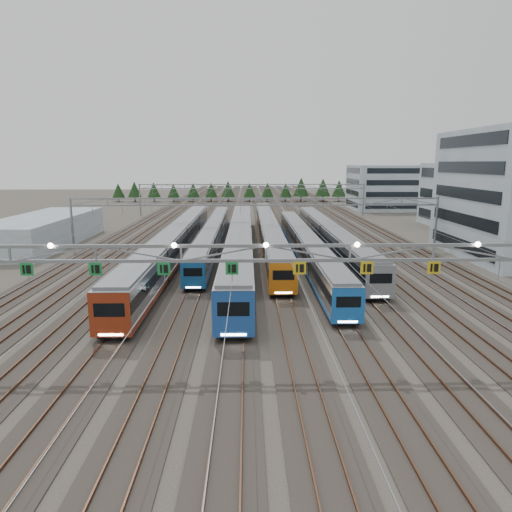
{
  "coord_description": "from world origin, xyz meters",
  "views": [
    {
      "loc": [
        -1.2,
        -29.56,
        13.2
      ],
      "look_at": [
        -0.32,
        17.53,
        3.5
      ],
      "focal_mm": 32.0,
      "sensor_mm": 36.0,
      "label": 1
    }
  ],
  "objects_px": {
    "gantry_mid": "(255,208)",
    "depot_bldg_north": "(391,187)",
    "train_a": "(177,241)",
    "depot_bldg_mid": "(466,195)",
    "gantry_far": "(252,190)",
    "train_e": "(305,245)",
    "gantry_near": "(265,257)",
    "west_shed": "(44,230)",
    "train_d": "(269,231)",
    "train_f": "(329,236)",
    "train_b": "(213,234)",
    "train_c": "(240,239)"
  },
  "relations": [
    {
      "from": "gantry_mid",
      "to": "depot_bldg_north",
      "type": "height_order",
      "value": "depot_bldg_north"
    },
    {
      "from": "train_a",
      "to": "depot_bldg_mid",
      "type": "relative_size",
      "value": 4.04
    },
    {
      "from": "train_a",
      "to": "gantry_far",
      "type": "distance_m",
      "value": 52.05
    },
    {
      "from": "train_a",
      "to": "train_e",
      "type": "relative_size",
      "value": 1.16
    },
    {
      "from": "gantry_near",
      "to": "west_shed",
      "type": "bearing_deg",
      "value": 127.57
    },
    {
      "from": "train_d",
      "to": "gantry_mid",
      "type": "bearing_deg",
      "value": -117.68
    },
    {
      "from": "train_f",
      "to": "train_b",
      "type": "bearing_deg",
      "value": 166.83
    },
    {
      "from": "train_a",
      "to": "train_f",
      "type": "xyz_separation_m",
      "value": [
        22.5,
        4.62,
        -0.13
      ]
    },
    {
      "from": "train_d",
      "to": "west_shed",
      "type": "bearing_deg",
      "value": 179.56
    },
    {
      "from": "train_e",
      "to": "gantry_mid",
      "type": "relative_size",
      "value": 0.98
    },
    {
      "from": "depot_bldg_north",
      "to": "west_shed",
      "type": "height_order",
      "value": "depot_bldg_north"
    },
    {
      "from": "train_f",
      "to": "depot_bldg_mid",
      "type": "xyz_separation_m",
      "value": [
        33.02,
        25.99,
        4.4
      ]
    },
    {
      "from": "train_f",
      "to": "gantry_far",
      "type": "relative_size",
      "value": 0.98
    },
    {
      "from": "train_c",
      "to": "gantry_near",
      "type": "bearing_deg",
      "value": -86.43
    },
    {
      "from": "depot_bldg_mid",
      "to": "depot_bldg_north",
      "type": "xyz_separation_m",
      "value": [
        -4.65,
        35.65,
        -0.32
      ]
    },
    {
      "from": "train_d",
      "to": "train_e",
      "type": "bearing_deg",
      "value": -69.22
    },
    {
      "from": "train_b",
      "to": "depot_bldg_north",
      "type": "bearing_deg",
      "value": 51.08
    },
    {
      "from": "train_c",
      "to": "gantry_mid",
      "type": "distance_m",
      "value": 6.72
    },
    {
      "from": "train_c",
      "to": "train_e",
      "type": "xyz_separation_m",
      "value": [
        9.0,
        -2.71,
        -0.32
      ]
    },
    {
      "from": "train_c",
      "to": "train_d",
      "type": "xyz_separation_m",
      "value": [
        4.5,
        9.14,
        -0.21
      ]
    },
    {
      "from": "train_e",
      "to": "gantry_near",
      "type": "relative_size",
      "value": 0.98
    },
    {
      "from": "train_a",
      "to": "train_e",
      "type": "bearing_deg",
      "value": -6.08
    },
    {
      "from": "west_shed",
      "to": "depot_bldg_north",
      "type": "bearing_deg",
      "value": 37.12
    },
    {
      "from": "train_a",
      "to": "train_b",
      "type": "relative_size",
      "value": 1.15
    },
    {
      "from": "train_c",
      "to": "depot_bldg_north",
      "type": "distance_m",
      "value": 77.81
    },
    {
      "from": "train_c",
      "to": "train_f",
      "type": "bearing_deg",
      "value": 15.81
    },
    {
      "from": "train_d",
      "to": "gantry_near",
      "type": "height_order",
      "value": "gantry_near"
    },
    {
      "from": "gantry_near",
      "to": "gantry_far",
      "type": "height_order",
      "value": "gantry_near"
    },
    {
      "from": "train_b",
      "to": "train_d",
      "type": "xyz_separation_m",
      "value": [
        9.0,
        1.11,
        0.18
      ]
    },
    {
      "from": "train_f",
      "to": "depot_bldg_mid",
      "type": "relative_size",
      "value": 3.44
    },
    {
      "from": "train_f",
      "to": "gantry_near",
      "type": "distance_m",
      "value": 40.99
    },
    {
      "from": "depot_bldg_north",
      "to": "train_b",
      "type": "bearing_deg",
      "value": -128.92
    },
    {
      "from": "gantry_near",
      "to": "depot_bldg_north",
      "type": "distance_m",
      "value": 108.26
    },
    {
      "from": "train_a",
      "to": "gantry_mid",
      "type": "distance_m",
      "value": 13.25
    },
    {
      "from": "train_a",
      "to": "depot_bldg_mid",
      "type": "bearing_deg",
      "value": 28.87
    },
    {
      "from": "west_shed",
      "to": "gantry_mid",
      "type": "bearing_deg",
      "value": -7.56
    },
    {
      "from": "train_e",
      "to": "west_shed",
      "type": "bearing_deg",
      "value": 163.57
    },
    {
      "from": "train_d",
      "to": "depot_bldg_north",
      "type": "xyz_separation_m",
      "value": [
        37.37,
        56.32,
        4.09
      ]
    },
    {
      "from": "gantry_far",
      "to": "gantry_near",
      "type": "bearing_deg",
      "value": -90.03
    },
    {
      "from": "train_c",
      "to": "train_d",
      "type": "height_order",
      "value": "train_c"
    },
    {
      "from": "train_c",
      "to": "gantry_far",
      "type": "xyz_separation_m",
      "value": [
        2.25,
        49.85,
        4.07
      ]
    },
    {
      "from": "gantry_near",
      "to": "train_e",
      "type": "bearing_deg",
      "value": 78.21
    },
    {
      "from": "depot_bldg_mid",
      "to": "train_c",
      "type": "bearing_deg",
      "value": -147.35
    },
    {
      "from": "train_d",
      "to": "train_e",
      "type": "relative_size",
      "value": 1.13
    },
    {
      "from": "gantry_mid",
      "to": "depot_bldg_north",
      "type": "distance_m",
      "value": 72.41
    },
    {
      "from": "train_f",
      "to": "depot_bldg_mid",
      "type": "height_order",
      "value": "depot_bldg_mid"
    },
    {
      "from": "train_d",
      "to": "train_e",
      "type": "height_order",
      "value": "train_d"
    },
    {
      "from": "train_d",
      "to": "gantry_far",
      "type": "relative_size",
      "value": 1.11
    },
    {
      "from": "train_d",
      "to": "gantry_near",
      "type": "relative_size",
      "value": 1.11
    },
    {
      "from": "gantry_mid",
      "to": "west_shed",
      "type": "height_order",
      "value": "gantry_mid"
    }
  ]
}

